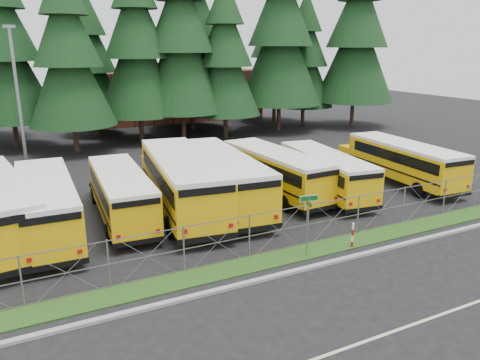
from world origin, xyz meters
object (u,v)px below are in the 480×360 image
(bus_2, at_px, (121,195))
(bus_6, at_px, (323,173))
(bus_1, at_px, (46,206))
(bus_3, at_px, (181,183))
(bus_east, at_px, (400,163))
(bus_5, at_px, (272,172))
(bus_4, at_px, (219,180))
(light_standard, at_px, (19,102))
(striped_bollard, at_px, (353,235))
(street_sign, at_px, (308,213))

(bus_2, relative_size, bus_6, 1.01)
(bus_1, height_order, bus_3, bus_3)
(bus_2, distance_m, bus_3, 3.29)
(bus_3, xyz_separation_m, bus_east, (15.08, -1.23, -0.24))
(bus_5, bearing_deg, bus_1, -179.89)
(bus_5, bearing_deg, bus_6, -27.73)
(bus_2, height_order, bus_5, bus_5)
(bus_4, xyz_separation_m, bus_5, (3.84, 0.52, -0.16))
(light_standard, bearing_deg, bus_2, -65.83)
(bus_6, xyz_separation_m, bus_east, (6.12, -0.30, 0.07))
(bus_2, bearing_deg, bus_east, -0.90)
(bus_4, distance_m, striped_bollard, 8.71)
(bus_1, xyz_separation_m, light_standard, (-0.34, 9.54, 4.07))
(bus_east, relative_size, striped_bollard, 8.79)
(bus_4, distance_m, bus_5, 3.88)
(bus_6, bearing_deg, bus_1, -174.85)
(striped_bollard, relative_size, light_standard, 0.12)
(bus_1, distance_m, light_standard, 10.38)
(bus_2, relative_size, striped_bollard, 8.46)
(bus_6, distance_m, bus_east, 6.12)
(bus_1, xyz_separation_m, bus_3, (6.97, 0.23, 0.19))
(bus_3, xyz_separation_m, street_sign, (2.90, -8.06, 0.41))
(bus_2, distance_m, bus_4, 5.56)
(bus_2, distance_m, bus_6, 12.29)
(bus_4, height_order, bus_5, bus_4)
(street_sign, bearing_deg, bus_3, 109.78)
(bus_6, bearing_deg, bus_east, 4.80)
(bus_4, bearing_deg, light_standard, 141.17)
(bus_2, relative_size, light_standard, 1.00)
(bus_3, height_order, striped_bollard, bus_3)
(striped_bollard, xyz_separation_m, light_standard, (-12.58, 17.55, 4.90))
(bus_5, height_order, bus_east, bus_5)
(bus_1, height_order, bus_4, bus_4)
(bus_3, height_order, bus_east, bus_3)
(bus_1, xyz_separation_m, bus_2, (3.71, 0.52, -0.10))
(light_standard, bearing_deg, bus_1, -87.97)
(bus_1, xyz_separation_m, street_sign, (9.87, -7.82, 0.60))
(bus_2, distance_m, street_sign, 10.40)
(bus_2, height_order, bus_6, bus_2)
(bus_6, relative_size, striped_bollard, 8.36)
(bus_3, height_order, bus_5, bus_3)
(bus_2, xyz_separation_m, bus_3, (3.26, -0.29, 0.29))
(bus_2, bearing_deg, striped_bollard, -41.17)
(bus_2, bearing_deg, bus_1, -168.19)
(bus_east, xyz_separation_m, light_standard, (-22.40, 10.54, 4.12))
(bus_3, distance_m, bus_6, 9.02)
(bus_1, height_order, striped_bollard, bus_1)
(bus_5, bearing_deg, bus_4, -174.95)
(bus_3, distance_m, street_sign, 8.57)
(bus_east, xyz_separation_m, street_sign, (-12.18, -6.83, 0.65))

